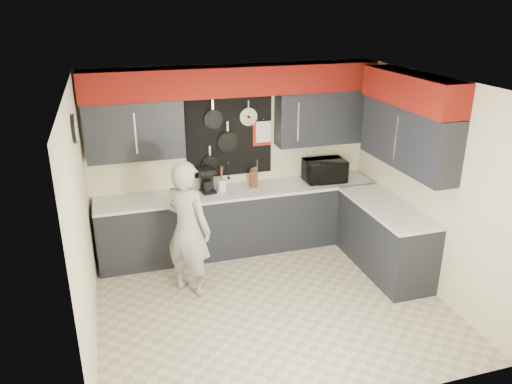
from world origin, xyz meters
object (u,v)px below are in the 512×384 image
object	(u,v)px
microwave	(325,171)
coffee_maker	(207,179)
person	(188,229)
utensil_crock	(222,185)
knife_block	(254,179)

from	to	relation	value
microwave	coffee_maker	distance (m)	1.71
microwave	coffee_maker	world-z (taller)	coffee_maker
person	utensil_crock	bearing A→B (deg)	-80.27
utensil_crock	coffee_maker	world-z (taller)	coffee_maker
microwave	person	bearing A→B (deg)	-155.92
utensil_crock	coffee_maker	bearing A→B (deg)	171.65
microwave	coffee_maker	bearing A→B (deg)	179.31
utensil_crock	coffee_maker	xyz separation A→B (m)	(-0.20, 0.03, 0.10)
microwave	utensil_crock	distance (m)	1.52
knife_block	coffee_maker	world-z (taller)	coffee_maker
utensil_crock	person	world-z (taller)	person
person	microwave	bearing A→B (deg)	-113.39
microwave	person	world-z (taller)	person
knife_block	coffee_maker	bearing A→B (deg)	-170.69
coffee_maker	person	world-z (taller)	person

